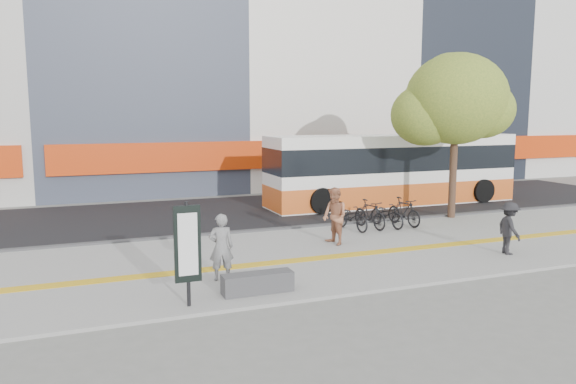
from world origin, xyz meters
name	(u,v)px	position (x,y,z in m)	size (l,w,h in m)	color
ground	(338,270)	(0.00, 0.00, 0.00)	(120.00, 120.00, 0.00)	slate
sidewalk	(315,255)	(0.00, 1.50, 0.04)	(40.00, 7.00, 0.08)	slate
tactile_strip	(322,258)	(0.00, 1.00, 0.09)	(40.00, 0.45, 0.01)	gold
street	(241,212)	(0.00, 9.00, 0.03)	(40.00, 8.00, 0.06)	black
curb	(273,230)	(0.00, 5.00, 0.07)	(40.00, 0.25, 0.14)	#373739
bench	(258,283)	(-2.60, -1.20, 0.30)	(1.60, 0.45, 0.45)	#373739
signboard	(188,246)	(-4.20, -1.51, 1.37)	(0.55, 0.10, 2.20)	black
street_tree	(454,101)	(7.18, 4.82, 4.51)	(4.40, 3.80, 6.31)	#3D291B
bus	(393,171)	(6.92, 8.50, 1.50)	(11.50, 2.73, 3.06)	white
bicycle_row	(378,214)	(3.52, 4.00, 0.56)	(2.89, 1.80, 1.01)	black
seated_woman	(221,247)	(-3.11, 0.01, 0.89)	(0.59, 0.39, 1.62)	black
pedestrian_tan	(335,216)	(1.02, 2.32, 0.95)	(0.85, 0.66, 1.75)	#AC6C4C
pedestrian_dark	(509,228)	(5.13, -0.52, 0.83)	(0.97, 0.56, 1.50)	black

